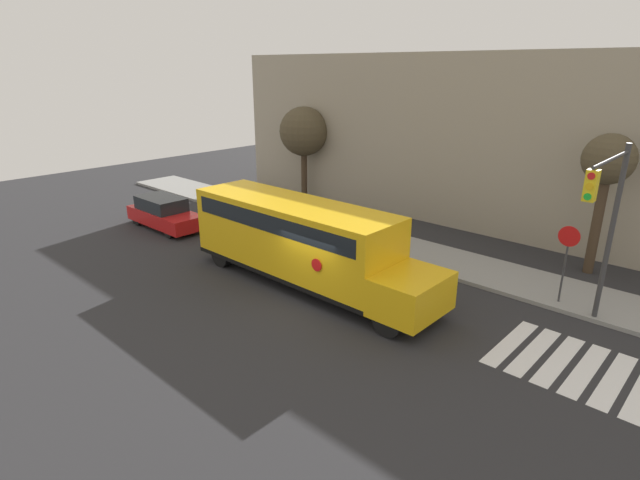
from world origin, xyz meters
TOP-DOWN VIEW (x-y plane):
  - ground_plane at (0.00, 0.00)m, footprint 60.00×60.00m
  - sidewalk_strip at (0.00, 6.50)m, footprint 44.00×3.00m
  - building_backdrop at (0.00, 13.00)m, footprint 32.00×4.00m
  - crosswalk_stripes at (8.67, 2.00)m, footprint 5.40×3.20m
  - school_bus at (-1.56, 0.89)m, footprint 10.60×2.57m
  - parked_car at (-11.55, 1.03)m, footprint 4.66×1.74m
  - stop_sign at (6.40, 5.54)m, footprint 0.70×0.10m
  - traffic_light at (7.64, 4.13)m, footprint 0.28×3.52m
  - tree_near_sidewalk at (6.26, 9.45)m, footprint 1.91×1.91m
  - tree_far_sidewalk at (-10.64, 10.35)m, footprint 2.95×2.95m

SIDE VIEW (x-z plane):
  - ground_plane at x=0.00m, z-range 0.00..0.00m
  - crosswalk_stripes at x=8.67m, z-range 0.00..0.01m
  - sidewalk_strip at x=0.00m, z-range 0.00..0.15m
  - parked_car at x=-11.55m, z-range -0.02..1.56m
  - school_bus at x=-1.56m, z-range 0.23..3.35m
  - stop_sign at x=6.40m, z-range 0.46..3.36m
  - traffic_light at x=7.64m, z-range 0.94..6.71m
  - tree_far_sidewalk at x=-10.64m, z-range 1.28..6.88m
  - building_backdrop at x=0.00m, z-range 0.00..8.54m
  - tree_near_sidewalk at x=6.26m, z-range 1.62..7.17m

